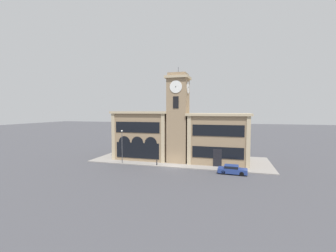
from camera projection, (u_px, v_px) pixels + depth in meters
name	position (u px, v px, depth m)	size (l,w,h in m)	color
ground_plane	(172.00, 168.00, 39.74)	(300.00, 300.00, 0.00)	#424247
sidewalk_kerb	(180.00, 160.00, 46.12)	(34.75, 13.30, 0.15)	gray
clock_tower	(178.00, 118.00, 43.48)	(4.44, 4.44, 18.43)	#937A5B
town_hall_left_wing	(145.00, 134.00, 48.17)	(11.90, 9.37, 10.00)	#937A5B
town_hall_right_wing	(219.00, 138.00, 44.00)	(11.70, 9.37, 9.61)	#937A5B
parked_car_near	(232.00, 169.00, 35.80)	(4.61, 2.03, 1.41)	navy
street_lamp	(122.00, 142.00, 42.56)	(0.36, 0.36, 6.31)	#4C4C51
bollard	(157.00, 162.00, 41.03)	(0.18, 0.18, 1.06)	black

